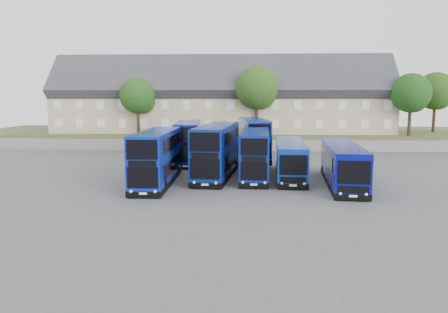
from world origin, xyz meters
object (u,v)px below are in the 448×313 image
tree_east (412,95)px  dd_front_mid (217,152)px  coach_east_a (290,160)px  tree_far (436,93)px  tree_west (139,97)px  tree_mid (258,90)px  dd_front_left (157,158)px

tree_east → dd_front_mid: bearing=-139.9°
coach_east_a → tree_far: 36.41m
coach_east_a → tree_west: size_ratio=1.52×
coach_east_a → tree_east: 27.30m
tree_west → coach_east_a: bearing=-47.4°
dd_front_mid → tree_mid: tree_mid is taller
coach_east_a → tree_east: tree_east is taller
dd_front_left → tree_east: bearing=38.7°
dd_front_left → coach_east_a: (11.13, 3.76, -0.57)m
dd_front_left → coach_east_a: 11.77m
dd_front_mid → coach_east_a: bearing=6.2°
dd_front_mid → coach_east_a: (6.53, 0.11, -0.70)m
tree_far → tree_west: bearing=-170.5°
dd_front_mid → tree_mid: 21.90m
dd_front_mid → tree_far: 40.90m
dd_front_left → tree_east: size_ratio=1.33×
dd_front_mid → tree_west: size_ratio=1.53×
dd_front_left → dd_front_mid: (4.61, 3.65, 0.13)m
dd_front_left → tree_west: tree_west is taller
dd_front_mid → coach_east_a: 6.57m
tree_mid → tree_east: size_ratio=1.12×
tree_west → tree_east: tree_east is taller
dd_front_mid → tree_mid: size_ratio=1.27×
tree_mid → tree_east: (20.00, -0.50, -0.68)m
dd_front_mid → tree_east: tree_east is taller
coach_east_a → tree_west: bearing=135.9°
dd_front_mid → tree_far: bearing=47.4°
dd_front_left → tree_west: (-7.35, 23.87, 4.94)m
dd_front_left → tree_mid: tree_mid is taller
dd_front_left → coach_east_a: size_ratio=0.94×
tree_far → coach_east_a: bearing=-130.9°
dd_front_left → tree_far: size_ratio=1.26×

